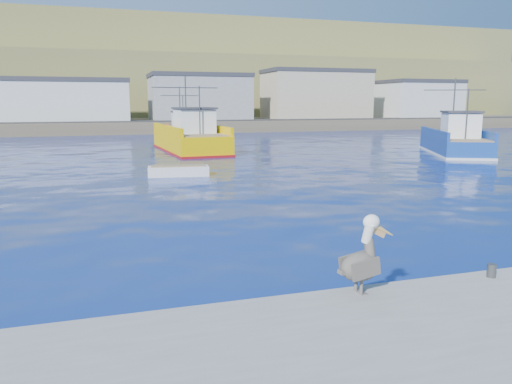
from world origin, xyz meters
The scene contains 9 objects.
ground centered at (0.00, 0.00, 0.00)m, with size 260.00×260.00×0.00m, color #08125E.
dock_bollards centered at (0.60, -3.40, 0.65)m, with size 36.20×0.20×0.30m.
far_shore centered at (0.00, 109.20, 8.98)m, with size 200.00×81.00×24.00m.
trawler_yellow_b centered at (2.48, 32.34, 1.12)m, with size 6.05×13.01×6.70m.
trawler_blue centered at (23.53, 23.40, 1.01)m, with size 7.88×11.27×6.44m.
boat_orange centered at (3.73, 45.48, 1.03)m, with size 4.36×8.47×6.08m.
skiff_mid centered at (-0.84, 17.53, 0.25)m, with size 3.68×1.65×0.77m.
skiff_far centered at (31.56, 33.11, 0.27)m, with size 3.45×3.82×0.83m.
pelican centered at (-0.22, -3.34, 1.19)m, with size 1.32×0.61×1.62m.
Camera 1 is at (-5.18, -11.98, 4.36)m, focal length 35.00 mm.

